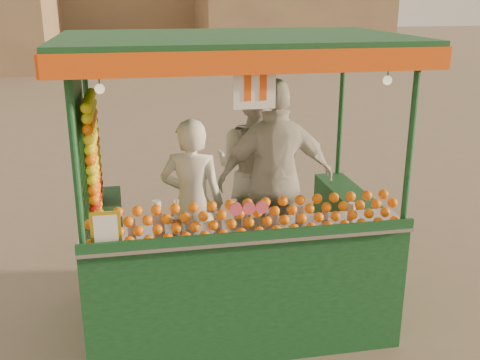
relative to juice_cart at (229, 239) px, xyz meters
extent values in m
plane|color=#6C5F4D|center=(0.32, 0.31, -0.84)|extent=(90.00, 90.00, 0.00)
cube|color=#8A754F|center=(7.32, 24.31, 1.66)|extent=(9.00, 6.00, 5.00)
cube|color=#0F381B|center=(0.07, 0.13, -0.69)|extent=(2.58, 1.59, 0.30)
cylinder|color=black|center=(-0.82, 0.13, -0.66)|extent=(0.36, 0.10, 0.36)
cylinder|color=black|center=(0.96, 0.13, -0.66)|extent=(0.36, 0.10, 0.36)
cube|color=#0F381B|center=(0.07, -0.51, -0.14)|extent=(2.58, 0.30, 0.79)
cube|color=#0F381B|center=(-1.07, 0.23, -0.14)|extent=(0.30, 1.29, 0.79)
cube|color=#0F381B|center=(1.21, 0.23, -0.14)|extent=(0.30, 1.29, 0.79)
cube|color=#B2B2B7|center=(0.07, -0.48, 0.27)|extent=(2.58, 0.46, 0.03)
cylinder|color=#0F381B|center=(-1.17, -0.61, 0.95)|extent=(0.05, 0.05, 1.39)
cylinder|color=#0F381B|center=(1.31, -0.61, 0.95)|extent=(0.05, 0.05, 1.39)
cylinder|color=#0F381B|center=(-1.17, 0.88, 0.95)|extent=(0.05, 0.05, 1.39)
cylinder|color=#0F381B|center=(1.31, 0.88, 0.95)|extent=(0.05, 0.05, 1.39)
cube|color=#0F381B|center=(0.07, 0.13, 1.68)|extent=(2.78, 1.78, 0.08)
cube|color=#E54C0C|center=(0.07, -0.76, 1.60)|extent=(2.78, 0.04, 0.16)
cube|color=#E54C0C|center=(0.07, 1.03, 1.60)|extent=(2.78, 0.04, 0.16)
cube|color=#E54C0C|center=(-1.32, 0.13, 1.60)|extent=(0.04, 1.78, 0.16)
cube|color=#E54C0C|center=(1.46, 0.13, 1.60)|extent=(0.04, 1.78, 0.16)
cylinder|color=#DC4355|center=(0.05, -0.61, 0.51)|extent=(0.10, 0.02, 0.10)
cube|color=gold|center=(-1.00, -0.61, 0.42)|extent=(0.22, 0.02, 0.28)
cube|color=white|center=(0.07, -0.68, 1.42)|extent=(0.30, 0.01, 0.30)
sphere|color=#FFE5B2|center=(-0.97, -0.54, 1.42)|extent=(0.07, 0.07, 0.07)
sphere|color=#FFE5B2|center=(1.11, -0.54, 1.42)|extent=(0.07, 0.07, 0.07)
imported|color=white|center=(-0.28, 0.29, 0.24)|extent=(0.65, 0.52, 1.56)
imported|color=silver|center=(0.41, 0.73, 0.39)|extent=(1.14, 1.11, 1.85)
imported|color=beige|center=(0.50, 0.31, 0.40)|extent=(1.11, 0.48, 1.88)
camera|label=1|loc=(-0.77, -4.48, 2.04)|focal=42.42mm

